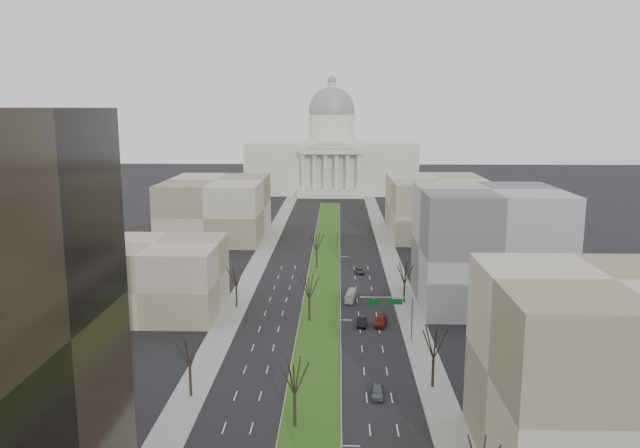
% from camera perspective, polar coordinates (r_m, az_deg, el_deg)
% --- Properties ---
extents(ground, '(600.00, 600.00, 0.00)m').
position_cam_1_polar(ground, '(158.28, 0.42, -4.08)').
color(ground, black).
rests_on(ground, ground).
extents(median, '(8.00, 222.03, 0.20)m').
position_cam_1_polar(median, '(157.28, 0.41, -4.13)').
color(median, '#999993').
rests_on(median, ground).
extents(sidewalk_left, '(5.00, 330.00, 0.15)m').
position_cam_1_polar(sidewalk_left, '(135.79, -7.27, -6.62)').
color(sidewalk_left, gray).
rests_on(sidewalk_left, ground).
extents(sidewalk_right, '(5.00, 330.00, 0.15)m').
position_cam_1_polar(sidewalk_right, '(134.93, 7.68, -6.74)').
color(sidewalk_right, gray).
rests_on(sidewalk_right, ground).
extents(capitol, '(80.00, 46.00, 55.00)m').
position_cam_1_polar(capitol, '(303.65, 1.05, 6.07)').
color(capitol, beige).
rests_on(capitol, ground).
extents(building_beige_left, '(26.00, 22.00, 14.00)m').
position_cam_1_polar(building_beige_left, '(127.90, -14.94, -4.75)').
color(building_beige_left, gray).
rests_on(building_beige_left, ground).
extents(building_tan_right, '(26.00, 24.00, 22.00)m').
position_cam_1_polar(building_tan_right, '(77.19, 24.76, -12.50)').
color(building_tan_right, gray).
rests_on(building_tan_right, ground).
extents(building_grey_right, '(28.00, 26.00, 24.00)m').
position_cam_1_polar(building_grey_right, '(131.82, 15.10, -2.07)').
color(building_grey_right, slate).
rests_on(building_grey_right, ground).
extents(building_far_left, '(30.00, 40.00, 18.00)m').
position_cam_1_polar(building_far_left, '(199.31, -9.43, 1.46)').
color(building_far_left, gray).
rests_on(building_far_left, ground).
extents(building_far_right, '(30.00, 40.00, 18.00)m').
position_cam_1_polar(building_far_right, '(203.01, 10.64, 1.59)').
color(building_far_right, gray).
rests_on(building_far_right, ground).
extents(tree_left_mid, '(5.40, 5.40, 9.72)m').
position_cam_1_polar(tree_left_mid, '(89.94, -11.87, -11.19)').
color(tree_left_mid, black).
rests_on(tree_left_mid, ground).
extents(tree_left_far, '(5.28, 5.28, 9.50)m').
position_cam_1_polar(tree_left_far, '(127.23, -7.69, -4.64)').
color(tree_left_far, black).
rests_on(tree_left_far, ground).
extents(tree_right_mid, '(5.52, 5.52, 9.94)m').
position_cam_1_polar(tree_right_mid, '(92.27, 10.38, -10.46)').
color(tree_right_mid, black).
rests_on(tree_right_mid, ground).
extents(tree_right_far, '(5.04, 5.04, 9.07)m').
position_cam_1_polar(tree_right_far, '(130.25, 7.76, -4.42)').
color(tree_right_far, black).
rests_on(tree_right_far, ground).
extents(tree_median_a, '(5.40, 5.40, 9.72)m').
position_cam_1_polar(tree_median_a, '(80.38, -2.34, -13.67)').
color(tree_median_a, black).
rests_on(tree_median_a, ground).
extents(tree_median_b, '(5.40, 5.40, 9.72)m').
position_cam_1_polar(tree_median_b, '(117.94, -0.98, -5.68)').
color(tree_median_b, black).
rests_on(tree_median_b, ground).
extents(tree_median_c, '(5.40, 5.40, 9.72)m').
position_cam_1_polar(tree_median_c, '(156.72, -0.31, -1.60)').
color(tree_median_c, black).
rests_on(tree_median_c, ground).
extents(streetlamp_median_b, '(1.90, 0.20, 9.16)m').
position_cam_1_polar(streetlamp_median_b, '(94.87, 1.85, -11.20)').
color(streetlamp_median_b, gray).
rests_on(streetlamp_median_b, ground).
extents(streetlamp_median_c, '(1.90, 0.20, 9.16)m').
position_cam_1_polar(streetlamp_median_c, '(132.85, 1.81, -4.80)').
color(streetlamp_median_c, gray).
rests_on(streetlamp_median_c, ground).
extents(mast_arm_signs, '(9.12, 0.24, 8.09)m').
position_cam_1_polar(mast_arm_signs, '(109.03, 7.00, -7.62)').
color(mast_arm_signs, gray).
rests_on(mast_arm_signs, ground).
extents(car_grey_near, '(2.11, 4.55, 1.51)m').
position_cam_1_polar(car_grey_near, '(91.03, 5.28, -15.01)').
color(car_grey_near, '#505458').
rests_on(car_grey_near, ground).
extents(car_black, '(2.07, 4.93, 1.58)m').
position_cam_1_polar(car_black, '(117.91, 3.84, -8.88)').
color(car_black, black).
rests_on(car_black, ground).
extents(car_red, '(3.06, 5.64, 1.55)m').
position_cam_1_polar(car_red, '(118.34, 5.56, -8.84)').
color(car_red, maroon).
rests_on(car_red, ground).
extents(car_grey_far, '(2.40, 4.55, 1.22)m').
position_cam_1_polar(car_grey_far, '(153.98, 3.65, -4.28)').
color(car_grey_far, '#414347').
rests_on(car_grey_far, ground).
extents(box_van, '(2.67, 7.55, 2.06)m').
position_cam_1_polar(box_van, '(132.56, 2.82, -6.54)').
color(box_van, white).
rests_on(box_van, ground).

